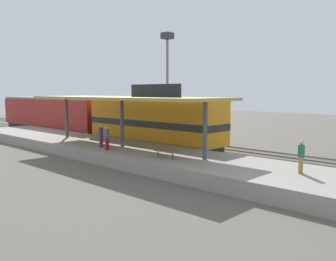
# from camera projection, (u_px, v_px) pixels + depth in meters

# --- Properties ---
(ground_plane) EXTENTS (120.00, 120.00, 0.00)m
(ground_plane) POSITION_uv_depth(u_px,v_px,m) (179.00, 148.00, 32.55)
(ground_plane) COLOR #5B564C
(track_near) EXTENTS (3.20, 110.00, 0.16)m
(track_near) POSITION_uv_depth(u_px,v_px,m) (164.00, 150.00, 31.11)
(track_near) COLOR #4E4941
(track_near) RESTS_ON ground
(track_far) EXTENTS (3.20, 110.00, 0.16)m
(track_far) POSITION_uv_depth(u_px,v_px,m) (197.00, 145.00, 34.42)
(track_far) COLOR #4E4941
(track_far) RESTS_ON ground
(platform) EXTENTS (6.00, 44.00, 0.90)m
(platform) POSITION_uv_depth(u_px,v_px,m) (122.00, 152.00, 27.75)
(platform) COLOR gray
(platform) RESTS_ON ground
(station_canopy) EXTENTS (5.20, 18.00, 4.70)m
(station_canopy) POSITION_uv_depth(u_px,v_px,m) (122.00, 99.00, 27.25)
(station_canopy) COLOR #47474C
(station_canopy) RESTS_ON platform
(platform_bench) EXTENTS (0.44, 1.70, 0.50)m
(platform_bench) POSITION_uv_depth(u_px,v_px,m) (165.00, 151.00, 22.57)
(platform_bench) COLOR #333338
(platform_bench) RESTS_ON platform
(locomotive) EXTENTS (2.93, 14.43, 4.44)m
(locomotive) POSITION_uv_depth(u_px,v_px,m) (153.00, 122.00, 31.81)
(locomotive) COLOR #28282D
(locomotive) RESTS_ON track_near
(passenger_carriage_single) EXTENTS (2.90, 20.00, 4.24)m
(passenger_carriage_single) POSITION_uv_depth(u_px,v_px,m) (51.00, 114.00, 44.16)
(passenger_carriage_single) COLOR #28282D
(passenger_carriage_single) RESTS_ON track_near
(freight_car) EXTENTS (2.80, 12.00, 3.54)m
(freight_car) POSITION_uv_depth(u_px,v_px,m) (148.00, 121.00, 38.98)
(freight_car) COLOR #28282D
(freight_car) RESTS_ON track_far
(light_mast) EXTENTS (1.10, 1.10, 11.70)m
(light_mast) POSITION_uv_depth(u_px,v_px,m) (167.00, 62.00, 40.66)
(light_mast) COLOR slate
(light_mast) RESTS_ON ground
(person_waiting) EXTENTS (0.34, 0.34, 1.71)m
(person_waiting) POSITION_uv_depth(u_px,v_px,m) (301.00, 155.00, 18.34)
(person_waiting) COLOR olive
(person_waiting) RESTS_ON platform
(person_walking) EXTENTS (0.34, 0.34, 1.71)m
(person_walking) POSITION_uv_depth(u_px,v_px,m) (107.00, 137.00, 25.74)
(person_walking) COLOR maroon
(person_walking) RESTS_ON platform
(person_boarding) EXTENTS (0.34, 0.34, 1.71)m
(person_boarding) POSITION_uv_depth(u_px,v_px,m) (101.00, 135.00, 27.10)
(person_boarding) COLOR #663375
(person_boarding) RESTS_ON platform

